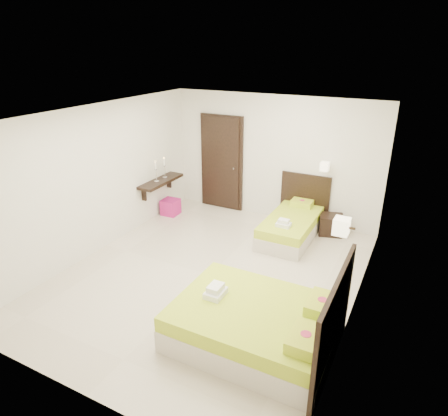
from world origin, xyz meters
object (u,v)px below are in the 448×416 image
at_px(bed_double, 260,324).
at_px(ottoman, 171,207).
at_px(bed_single, 292,224).
at_px(nightstand, 331,225).

relative_size(bed_double, ottoman, 5.74).
distance_m(bed_single, ottoman, 2.75).
relative_size(bed_double, nightstand, 4.46).
bearing_deg(bed_single, ottoman, -176.38).
xyz_separation_m(bed_double, ottoman, (-3.34, 2.92, -0.12)).
distance_m(bed_single, nightstand, 0.80).
relative_size(bed_single, bed_double, 0.86).
relative_size(bed_single, nightstand, 3.85).
distance_m(bed_double, nightstand, 3.56).
height_order(nightstand, ottoman, nightstand).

